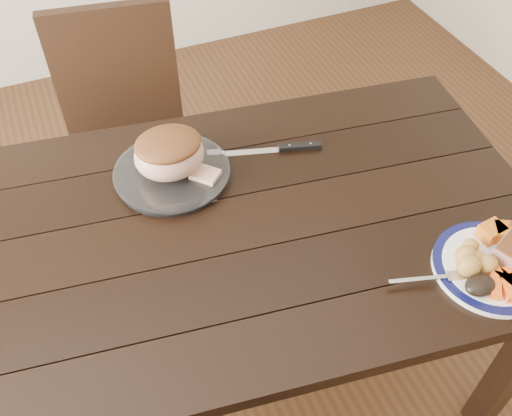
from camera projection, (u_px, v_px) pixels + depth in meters
name	position (u px, v px, depth m)	size (l,w,h in m)	color
ground	(232.00, 369.00, 1.95)	(4.00, 4.00, 0.00)	#472B16
dining_table	(224.00, 249.00, 1.47)	(1.71, 1.11, 0.75)	black
chair_far	(127.00, 129.00, 2.00)	(0.48, 0.49, 0.93)	black
dinner_plate	(491.00, 268.00, 1.30)	(0.27, 0.27, 0.02)	white
plate_rim	(492.00, 265.00, 1.30)	(0.27, 0.27, 0.02)	#0B0E3A
serving_platter	(172.00, 174.00, 1.51)	(0.30, 0.30, 0.02)	white
roasted_potatoes	(473.00, 259.00, 1.28)	(0.10, 0.10, 0.05)	gold
carrot_batons	(507.00, 284.00, 1.25)	(0.09, 0.11, 0.02)	#F95B15
pumpkin_wedges	(498.00, 232.00, 1.34)	(0.09, 0.07, 0.04)	orange
dark_mushroom	(480.00, 285.00, 1.24)	(0.07, 0.05, 0.03)	black
fork	(434.00, 278.00, 1.27)	(0.18, 0.07, 0.00)	silver
roast_joint	(169.00, 155.00, 1.46)	(0.18, 0.16, 0.12)	tan
cut_slice	(205.00, 175.00, 1.49)	(0.07, 0.06, 0.02)	tan
carving_knife	(286.00, 148.00, 1.59)	(0.31, 0.11, 0.01)	silver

